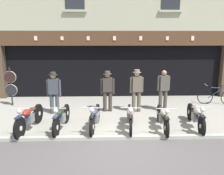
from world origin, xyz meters
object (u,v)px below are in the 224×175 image
(motorcycle_center_left, at_px, (95,117))
(salesman_right, at_px, (137,89))
(salesman_left, at_px, (54,91))
(motorcycle_center, at_px, (130,117))
(motorcycle_left, at_px, (61,117))
(assistant_far_right, at_px, (163,89))
(tyre_sign_pole, at_px, (11,84))
(motorcycle_center_right, at_px, (163,117))
(motorcycle_far_left, at_px, (29,117))
(motorcycle_right, at_px, (196,116))
(shopkeeper_center, at_px, (108,89))
(advert_board_near, at_px, (170,66))
(leaning_bicycle, at_px, (217,96))

(motorcycle_center_left, xyz_separation_m, salesman_right, (1.59, 1.81, 0.53))
(salesman_left, bearing_deg, salesman_right, -174.30)
(motorcycle_center, distance_m, salesman_left, 3.30)
(motorcycle_left, bearing_deg, assistant_far_right, -149.31)
(motorcycle_center, relative_size, tyre_sign_pole, 1.15)
(motorcycle_center, bearing_deg, salesman_left, -26.49)
(motorcycle_left, relative_size, salesman_right, 1.15)
(motorcycle_center_right, height_order, salesman_right, salesman_right)
(motorcycle_far_left, bearing_deg, motorcycle_left, -171.56)
(motorcycle_right, distance_m, shopkeeper_center, 3.49)
(motorcycle_center_right, height_order, tyre_sign_pole, tyre_sign_pole)
(salesman_right, xyz_separation_m, advert_board_near, (2.11, 2.72, 0.59))
(motorcycle_center_left, distance_m, leaning_bicycle, 6.08)
(shopkeeper_center, xyz_separation_m, salesman_right, (1.16, -0.11, 0.04))
(motorcycle_center, bearing_deg, motorcycle_center_right, -177.69)
(motorcycle_center, xyz_separation_m, shopkeeper_center, (-0.71, 1.92, 0.50))
(motorcycle_far_left, height_order, motorcycle_center, motorcycle_far_left)
(motorcycle_center, xyz_separation_m, assistant_far_right, (1.57, 1.94, 0.51))
(motorcycle_left, distance_m, salesman_left, 1.82)
(shopkeeper_center, relative_size, tyre_sign_pole, 0.97)
(motorcycle_left, height_order, leaning_bicycle, motorcycle_left)
(motorcycle_center_left, bearing_deg, assistant_far_right, -138.90)
(leaning_bicycle, bearing_deg, salesman_left, 108.51)
(leaning_bicycle, bearing_deg, motorcycle_far_left, 120.05)
(motorcycle_far_left, xyz_separation_m, advert_board_near, (5.80, 4.56, 1.12))
(assistant_far_right, bearing_deg, salesman_right, -7.85)
(advert_board_near, bearing_deg, motorcycle_right, -94.67)
(motorcycle_center_left, relative_size, tyre_sign_pole, 1.14)
(motorcycle_far_left, xyz_separation_m, salesman_right, (3.69, 1.83, 0.53))
(motorcycle_center_right, height_order, advert_board_near, advert_board_near)
(assistant_far_right, bearing_deg, salesman_left, -10.81)
(salesman_left, bearing_deg, tyre_sign_pole, -26.09)
(motorcycle_center_right, distance_m, tyre_sign_pole, 6.71)
(motorcycle_left, xyz_separation_m, motorcycle_right, (4.42, 0.03, -0.01))
(assistant_far_right, distance_m, tyre_sign_pole, 6.59)
(shopkeeper_center, distance_m, leaning_bicycle, 5.08)
(salesman_left, bearing_deg, motorcycle_far_left, 78.76)
(motorcycle_center, xyz_separation_m, leaning_bicycle, (4.26, 2.79, -0.05))
(motorcycle_left, xyz_separation_m, motorcycle_center_right, (3.29, -0.05, -0.02))
(salesman_left, height_order, leaning_bicycle, salesman_left)
(motorcycle_right, relative_size, assistant_far_right, 1.21)
(motorcycle_center, distance_m, leaning_bicycle, 5.10)
(motorcycle_right, bearing_deg, motorcycle_center_left, 7.50)
(leaning_bicycle, bearing_deg, motorcycle_center_right, 141.02)
(salesman_right, distance_m, assistant_far_right, 1.12)
(motorcycle_center_left, xyz_separation_m, motorcycle_right, (3.33, 0.04, -0.01))
(motorcycle_center, height_order, shopkeeper_center, shopkeeper_center)
(motorcycle_left, relative_size, motorcycle_center_left, 1.02)
(motorcycle_center_right, xyz_separation_m, assistant_far_right, (0.50, 1.97, 0.52))
(motorcycle_far_left, xyz_separation_m, salesman_left, (0.44, 1.69, 0.49))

